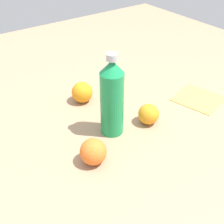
# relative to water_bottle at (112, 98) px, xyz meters

# --- Properties ---
(ground_plane) EXTENTS (2.40, 2.40, 0.00)m
(ground_plane) POSITION_rel_water_bottle_xyz_m (0.04, -0.03, -0.14)
(ground_plane) COLOR #9E7F60
(water_bottle) EXTENTS (0.08, 0.08, 0.29)m
(water_bottle) POSITION_rel_water_bottle_xyz_m (0.00, 0.00, 0.00)
(water_bottle) COLOR #198C4C
(water_bottle) RESTS_ON ground_plane
(orange_0) EXTENTS (0.08, 0.08, 0.08)m
(orange_0) POSITION_rel_water_bottle_xyz_m (-0.22, 0.02, -0.10)
(orange_0) COLOR orange
(orange_0) RESTS_ON ground_plane
(orange_1) EXTENTS (0.08, 0.08, 0.08)m
(orange_1) POSITION_rel_water_bottle_xyz_m (0.09, -0.13, -0.10)
(orange_1) COLOR orange
(orange_1) RESTS_ON ground_plane
(orange_2) EXTENTS (0.07, 0.07, 0.07)m
(orange_2) POSITION_rel_water_bottle_xyz_m (0.04, 0.13, -0.10)
(orange_2) COLOR orange
(orange_2) RESTS_ON ground_plane
(folded_napkin) EXTENTS (0.21, 0.20, 0.01)m
(folded_napkin) POSITION_rel_water_bottle_xyz_m (0.04, 0.41, -0.13)
(folded_napkin) COLOR #E5B24C
(folded_napkin) RESTS_ON ground_plane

